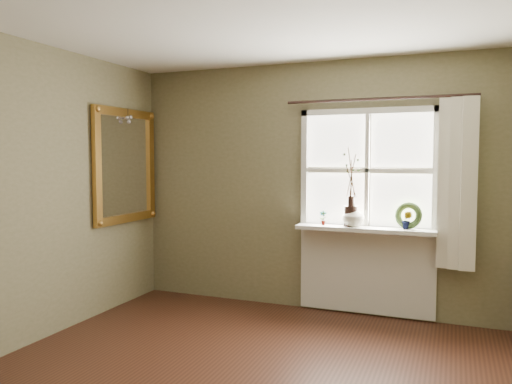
{
  "coord_description": "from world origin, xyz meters",
  "views": [
    {
      "loc": [
        1.37,
        -2.83,
        1.61
      ],
      "look_at": [
        -0.38,
        1.55,
        1.28
      ],
      "focal_mm": 35.0,
      "sensor_mm": 36.0,
      "label": 1
    }
  ],
  "objects_px": {
    "cream_vase": "(353,215)",
    "wreath": "(408,218)",
    "dark_jug": "(351,216)",
    "gilt_mirror": "(125,165)"
  },
  "relations": [
    {
      "from": "dark_jug",
      "to": "wreath",
      "type": "bearing_deg",
      "value": 4.16
    },
    {
      "from": "cream_vase",
      "to": "wreath",
      "type": "height_order",
      "value": "wreath"
    },
    {
      "from": "dark_jug",
      "to": "cream_vase",
      "type": "xyz_separation_m",
      "value": [
        0.02,
        0.0,
        0.01
      ]
    },
    {
      "from": "cream_vase",
      "to": "wreath",
      "type": "relative_size",
      "value": 0.86
    },
    {
      "from": "wreath",
      "to": "gilt_mirror",
      "type": "height_order",
      "value": "gilt_mirror"
    },
    {
      "from": "cream_vase",
      "to": "gilt_mirror",
      "type": "bearing_deg",
      "value": -169.54
    },
    {
      "from": "gilt_mirror",
      "to": "wreath",
      "type": "bearing_deg",
      "value": 9.38
    },
    {
      "from": "wreath",
      "to": "dark_jug",
      "type": "bearing_deg",
      "value": -164.18
    },
    {
      "from": "gilt_mirror",
      "to": "cream_vase",
      "type": "bearing_deg",
      "value": 10.46
    },
    {
      "from": "dark_jug",
      "to": "gilt_mirror",
      "type": "xyz_separation_m",
      "value": [
        -2.37,
        -0.44,
        0.5
      ]
    }
  ]
}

